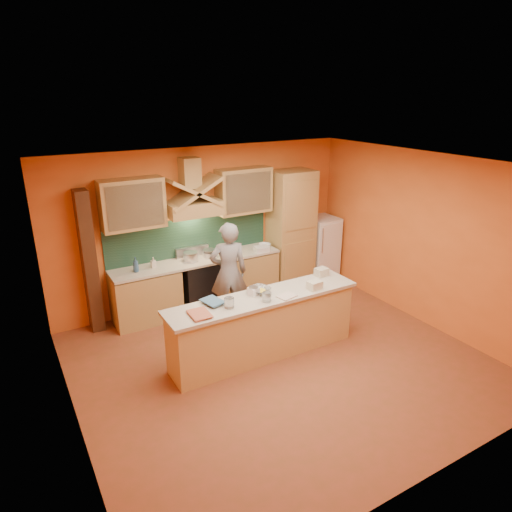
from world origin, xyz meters
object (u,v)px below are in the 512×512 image
stove (199,284)px  mixing_bowl (259,290)px  fridge (321,249)px  kitchen_scale (254,291)px  person (229,273)px

stove → mixing_bowl: bearing=-83.4°
fridge → kitchen_scale: fridge is taller
kitchen_scale → fridge: bearing=21.0°
fridge → mixing_bowl: fridge is taller
stove → person: 0.83m
mixing_bowl → kitchen_scale: bearing=-166.4°
kitchen_scale → mixing_bowl: 0.11m
stove → mixing_bowl: 1.85m
stove → person: person is taller
fridge → stove: bearing=180.0°
kitchen_scale → mixing_bowl: size_ratio=0.44×
fridge → kitchen_scale: size_ratio=9.84×
person → mixing_bowl: person is taller
fridge → person: (-2.43, -0.67, 0.21)m
stove → fridge: 2.71m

